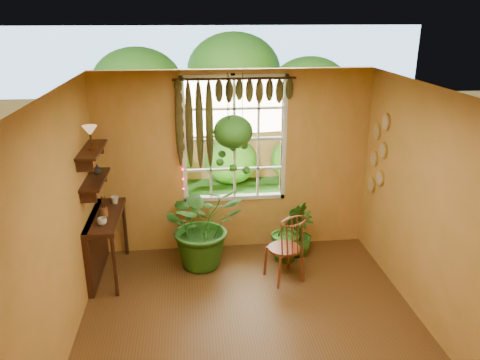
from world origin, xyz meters
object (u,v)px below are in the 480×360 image
at_px(windsor_chair, 285,257).
at_px(potted_plant_left, 203,224).
at_px(hanging_basket, 233,135).
at_px(counter_ledge, 99,239).
at_px(potted_plant_mid, 289,231).

relative_size(windsor_chair, potted_plant_left, 0.91).
bearing_deg(hanging_basket, potted_plant_left, -163.46).
xyz_separation_m(counter_ledge, windsor_chair, (2.49, -0.40, -0.22)).
distance_m(counter_ledge, potted_plant_mid, 2.65).
xyz_separation_m(windsor_chair, potted_plant_left, (-1.07, 0.53, 0.30)).
relative_size(potted_plant_left, hanging_basket, 0.92).
bearing_deg(potted_plant_left, hanging_basket, 16.54).
bearing_deg(hanging_basket, counter_ledge, -171.97).
bearing_deg(potted_plant_mid, potted_plant_left, 179.53).
xyz_separation_m(potted_plant_mid, hanging_basket, (-0.79, 0.14, 1.40)).
height_order(potted_plant_left, potted_plant_mid, potted_plant_left).
bearing_deg(counter_ledge, hanging_basket, 8.03).
distance_m(windsor_chair, potted_plant_mid, 0.56).
bearing_deg(hanging_basket, potted_plant_mid, -10.09).
bearing_deg(hanging_basket, windsor_chair, -46.08).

